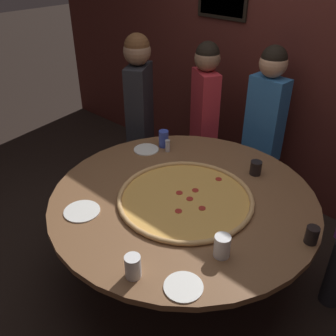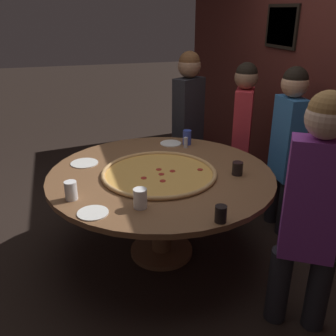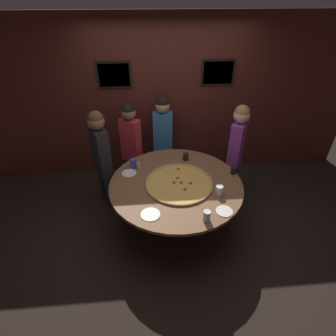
{
  "view_description": "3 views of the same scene",
  "coord_description": "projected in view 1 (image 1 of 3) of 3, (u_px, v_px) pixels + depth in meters",
  "views": [
    {
      "loc": [
        1.27,
        -1.53,
        2.18
      ],
      "look_at": [
        -0.07,
        -0.07,
        0.95
      ],
      "focal_mm": 40.0,
      "sensor_mm": 36.0,
      "label": 1
    },
    {
      "loc": [
        2.55,
        -0.7,
        1.9
      ],
      "look_at": [
        0.06,
        0.04,
        0.8
      ],
      "focal_mm": 40.0,
      "sensor_mm": 36.0,
      "label": 2
    },
    {
      "loc": [
        -0.33,
        -2.68,
        2.84
      ],
      "look_at": [
        -0.1,
        0.08,
        0.93
      ],
      "focal_mm": 28.0,
      "sensor_mm": 36.0,
      "label": 3
    }
  ],
  "objects": [
    {
      "name": "white_plate_far_back",
      "position": [
        183.0,
        287.0,
        1.8
      ],
      "size": [
        0.19,
        0.19,
        0.01
      ],
      "primitive_type": "cylinder",
      "color": "white",
      "rests_on": "dining_table"
    },
    {
      "name": "diner_far_right",
      "position": [
        204.0,
        113.0,
        3.37
      ],
      "size": [
        0.38,
        0.3,
        1.46
      ],
      "rotation": [
        0.0,
        0.0,
        2.59
      ],
      "color": "#232328",
      "rests_on": "ground_plane"
    },
    {
      "name": "diner_side_right",
      "position": [
        140.0,
        110.0,
        3.32
      ],
      "size": [
        0.31,
        0.4,
        1.53
      ],
      "rotation": [
        0.0,
        0.0,
        2.09
      ],
      "color": "#232328",
      "rests_on": "ground_plane"
    },
    {
      "name": "condiment_shaker",
      "position": [
        168.0,
        146.0,
        2.92
      ],
      "size": [
        0.04,
        0.04,
        0.1
      ],
      "color": "silver",
      "rests_on": "dining_table"
    },
    {
      "name": "ground_plane",
      "position": [
        181.0,
        275.0,
        2.83
      ],
      "size": [
        24.0,
        24.0,
        0.0
      ],
      "primitive_type": "plane",
      "color": "black"
    },
    {
      "name": "dining_table",
      "position": [
        183.0,
        209.0,
        2.51
      ],
      "size": [
        1.74,
        1.74,
        0.74
      ],
      "color": "brown",
      "rests_on": "ground_plane"
    },
    {
      "name": "giant_pizza",
      "position": [
        185.0,
        198.0,
        2.4
      ],
      "size": [
        0.88,
        0.88,
        0.03
      ],
      "color": "#E5A84C",
      "rests_on": "dining_table"
    },
    {
      "name": "white_plate_left_side",
      "position": [
        82.0,
        211.0,
        2.3
      ],
      "size": [
        0.22,
        0.22,
        0.01
      ],
      "primitive_type": "cylinder",
      "color": "white",
      "rests_on": "dining_table"
    },
    {
      "name": "drink_cup_by_shaker",
      "position": [
        133.0,
        267.0,
        1.83
      ],
      "size": [
        0.08,
        0.08,
        0.13
      ],
      "primitive_type": "cylinder",
      "color": "white",
      "rests_on": "dining_table"
    },
    {
      "name": "drink_cup_far_left",
      "position": [
        256.0,
        168.0,
        2.64
      ],
      "size": [
        0.08,
        0.08,
        0.1
      ],
      "primitive_type": "cylinder",
      "color": "black",
      "rests_on": "dining_table"
    },
    {
      "name": "drink_cup_far_right",
      "position": [
        164.0,
        139.0,
        2.98
      ],
      "size": [
        0.08,
        0.08,
        0.14
      ],
      "primitive_type": "cylinder",
      "color": "#384CB7",
      "rests_on": "dining_table"
    },
    {
      "name": "back_wall",
      "position": [
        301.0,
        62.0,
        3.07
      ],
      "size": [
        6.4,
        0.08,
        2.6
      ],
      "color": "#4C1E19",
      "rests_on": "ground_plane"
    },
    {
      "name": "white_plate_near_front",
      "position": [
        146.0,
        149.0,
        2.96
      ],
      "size": [
        0.2,
        0.2,
        0.01
      ],
      "primitive_type": "cylinder",
      "color": "white",
      "rests_on": "dining_table"
    },
    {
      "name": "drink_cup_beside_pizza",
      "position": [
        222.0,
        246.0,
        1.95
      ],
      "size": [
        0.09,
        0.09,
        0.13
      ],
      "primitive_type": "cylinder",
      "color": "white",
      "rests_on": "dining_table"
    },
    {
      "name": "drink_cup_near_right",
      "position": [
        312.0,
        235.0,
        2.04
      ],
      "size": [
        0.07,
        0.07,
        0.1
      ],
      "primitive_type": "cylinder",
      "color": "black",
      "rests_on": "dining_table"
    },
    {
      "name": "diner_centre_back",
      "position": [
        265.0,
        122.0,
        3.17
      ],
      "size": [
        0.38,
        0.22,
        1.48
      ],
      "rotation": [
        0.0,
        0.0,
        3.06
      ],
      "color": "#232328",
      "rests_on": "ground_plane"
    }
  ]
}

